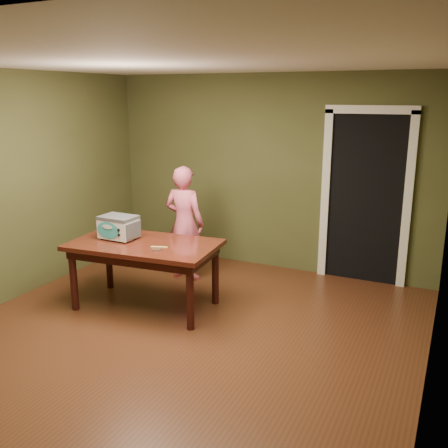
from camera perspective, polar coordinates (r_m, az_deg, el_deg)
name	(u,v)px	position (r m, az deg, el deg)	size (l,w,h in m)	color
floor	(174,341)	(5.00, -5.70, -13.19)	(5.00, 5.00, 0.00)	#512817
room_shell	(170,166)	(4.47, -6.25, 6.58)	(4.52, 5.02, 2.61)	#4A4F2A
doorway	(370,195)	(6.74, 16.30, 3.16)	(1.10, 0.66, 2.25)	black
dining_table	(144,251)	(5.56, -9.08, -3.11)	(1.68, 1.05, 0.75)	#36170C
toy_oven	(118,226)	(5.70, -11.97, -0.28)	(0.43, 0.30, 0.26)	#4C4F54
baking_pan	(157,249)	(5.24, -7.69, -2.87)	(0.10, 0.10, 0.02)	silver
spatula	(159,247)	(5.34, -7.41, -2.62)	(0.18, 0.03, 0.01)	#E2CF62
child	(184,223)	(6.37, -4.55, 0.10)	(0.54, 0.35, 1.47)	#EA607F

